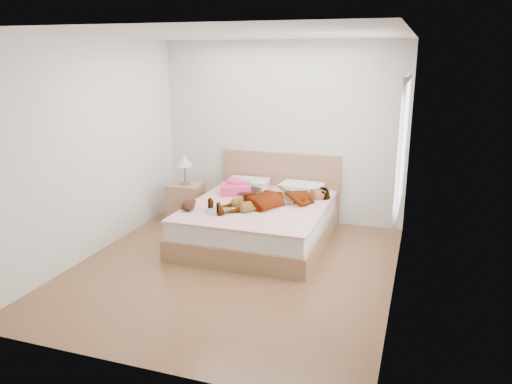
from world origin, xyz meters
TOP-DOWN VIEW (x-y plane):
  - ground at (0.00, 0.00)m, footprint 4.00×4.00m
  - woman at (0.20, 1.01)m, footprint 1.69×1.64m
  - hair at (-0.37, 1.46)m, footprint 0.60×0.68m
  - phone at (-0.30, 1.41)m, footprint 0.09×0.10m
  - room_shell at (1.77, 0.30)m, footprint 4.00×4.00m
  - bed at (0.00, 1.04)m, footprint 1.80×2.08m
  - towel at (-0.47, 1.34)m, footprint 0.52×0.47m
  - magazine at (-0.35, 0.46)m, footprint 0.48×0.44m
  - coffee_mug at (-0.40, 0.50)m, footprint 0.11×0.09m
  - plush_toy at (-0.74, 0.42)m, footprint 0.16×0.24m
  - nightstand at (-1.27, 1.37)m, footprint 0.48×0.43m

SIDE VIEW (x-z plane):
  - ground at x=0.00m, z-range 0.00..0.00m
  - bed at x=0.00m, z-range -0.22..0.78m
  - nightstand at x=-1.27m, z-range -0.17..0.83m
  - magazine at x=-0.35m, z-range 0.51..0.53m
  - hair at x=-0.37m, z-range 0.51..0.60m
  - coffee_mug at x=-0.40m, z-range 0.51..0.60m
  - plush_toy at x=-0.74m, z-range 0.51..0.65m
  - towel at x=-0.47m, z-range 0.49..0.71m
  - woman at x=0.20m, z-range 0.51..0.75m
  - phone at x=-0.30m, z-range 0.66..0.71m
  - room_shell at x=1.77m, z-range -0.50..3.50m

